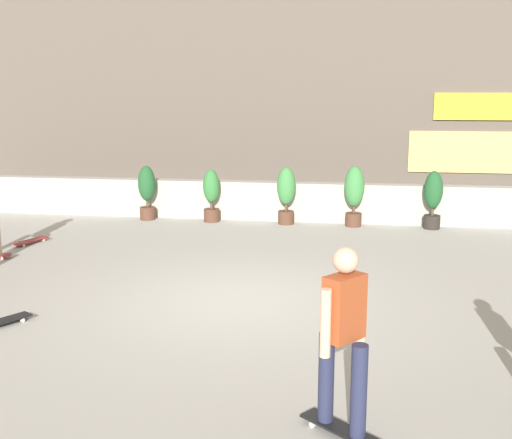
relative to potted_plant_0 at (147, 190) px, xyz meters
name	(u,v)px	position (x,y,z in m)	size (l,w,h in m)	color
ground_plane	(240,301)	(3.25, -5.55, -0.70)	(48.00, 48.00, 0.00)	#B2AFA8
planter_wall	(286,201)	(3.25, 0.45, -0.25)	(18.00, 0.40, 0.90)	#B2ADA3
building_backdrop	(303,82)	(3.26, 4.45, 2.55)	(20.00, 2.08, 6.50)	#60564C
potted_plant_0	(147,190)	(0.00, 0.00, 0.00)	(0.40, 0.40, 1.27)	brown
potted_plant_1	(211,194)	(1.55, 0.00, -0.05)	(0.38, 0.38, 1.22)	brown
potted_plant_2	(286,192)	(3.29, 0.00, 0.03)	(0.42, 0.42, 1.31)	brown
potted_plant_3	(354,192)	(4.82, 0.00, 0.07)	(0.45, 0.45, 1.36)	brown
potted_plant_4	(433,197)	(6.53, 0.00, 0.01)	(0.41, 0.41, 1.28)	#2D2823
skater_by_wall_right	(344,334)	(4.80, -9.01, 0.24)	(0.75, 0.65, 1.70)	black
skateboard_near_camera	(0,322)	(0.41, -7.04, -0.64)	(0.58, 0.79, 0.08)	black
skateboard_aside	(31,241)	(-1.50, -2.74, -0.64)	(0.44, 0.82, 0.08)	maroon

